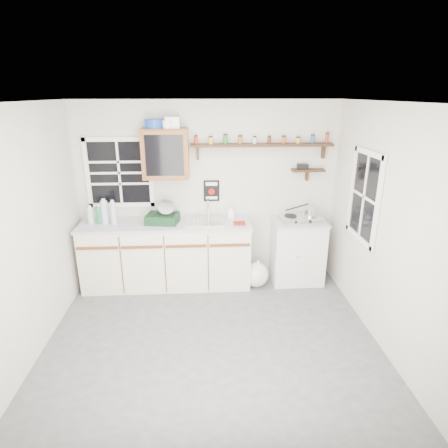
# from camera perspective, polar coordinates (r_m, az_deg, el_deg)

# --- Properties ---
(room) EXTENTS (3.64, 3.24, 2.54)m
(room) POSITION_cam_1_polar(r_m,az_deg,el_deg) (3.75, -2.04, -1.38)
(room) COLOR #49494B
(room) RESTS_ON ground
(main_cabinet) EXTENTS (2.31, 0.63, 0.92)m
(main_cabinet) POSITION_cam_1_polar(r_m,az_deg,el_deg) (5.27, -8.66, -4.51)
(main_cabinet) COLOR beige
(main_cabinet) RESTS_ON floor
(right_cabinet) EXTENTS (0.73, 0.57, 0.91)m
(right_cabinet) POSITION_cam_1_polar(r_m,az_deg,el_deg) (5.44, 11.04, -3.97)
(right_cabinet) COLOR silver
(right_cabinet) RESTS_ON floor
(sink) EXTENTS (0.52, 0.44, 0.29)m
(sink) POSITION_cam_1_polar(r_m,az_deg,el_deg) (5.08, -2.89, 0.45)
(sink) COLOR silver
(sink) RESTS_ON main_cabinet
(upper_cabinet) EXTENTS (0.60, 0.32, 0.65)m
(upper_cabinet) POSITION_cam_1_polar(r_m,az_deg,el_deg) (5.03, -8.91, 10.54)
(upper_cabinet) COLOR brown
(upper_cabinet) RESTS_ON wall_back
(upper_cabinet_clutter) EXTENTS (0.44, 0.24, 0.14)m
(upper_cabinet_clutter) POSITION_cam_1_polar(r_m,az_deg,el_deg) (4.99, -9.46, 14.90)
(upper_cabinet_clutter) COLOR #173999
(upper_cabinet_clutter) RESTS_ON upper_cabinet
(spice_shelf) EXTENTS (1.91, 0.18, 0.35)m
(spice_shelf) POSITION_cam_1_polar(r_m,az_deg,el_deg) (5.12, 5.75, 11.98)
(spice_shelf) COLOR black
(spice_shelf) RESTS_ON wall_back
(secondary_shelf) EXTENTS (0.45, 0.16, 0.24)m
(secondary_shelf) POSITION_cam_1_polar(r_m,az_deg,el_deg) (5.32, 12.42, 8.09)
(secondary_shelf) COLOR black
(secondary_shelf) RESTS_ON wall_back
(warning_sign) EXTENTS (0.22, 0.02, 0.30)m
(warning_sign) POSITION_cam_1_polar(r_m,az_deg,el_deg) (5.26, -1.91, 5.08)
(warning_sign) COLOR black
(warning_sign) RESTS_ON wall_back
(window_back) EXTENTS (0.93, 0.03, 0.98)m
(window_back) POSITION_cam_1_polar(r_m,az_deg,el_deg) (5.31, -15.67, 7.52)
(window_back) COLOR black
(window_back) RESTS_ON wall_back
(window_right) EXTENTS (0.03, 0.78, 1.08)m
(window_right) POSITION_cam_1_polar(r_m,az_deg,el_deg) (4.60, 20.64, 3.92)
(window_right) COLOR black
(window_right) RESTS_ON wall_back
(water_bottles) EXTENTS (0.39, 0.13, 0.34)m
(water_bottles) POSITION_cam_1_polar(r_m,az_deg,el_deg) (5.23, -18.01, 1.55)
(water_bottles) COLOR #ADC0CA
(water_bottles) RESTS_ON main_cabinet
(dish_rack) EXTENTS (0.46, 0.38, 0.31)m
(dish_rack) POSITION_cam_1_polar(r_m,az_deg,el_deg) (5.08, -9.18, 1.25)
(dish_rack) COLOR black
(dish_rack) RESTS_ON main_cabinet
(soap_bottle) EXTENTS (0.08, 0.09, 0.18)m
(soap_bottle) POSITION_cam_1_polar(r_m,az_deg,el_deg) (5.22, 1.05, 1.90)
(soap_bottle) COLOR white
(soap_bottle) RESTS_ON main_cabinet
(rag) EXTENTS (0.16, 0.14, 0.02)m
(rag) POSITION_cam_1_polar(r_m,az_deg,el_deg) (4.99, 2.35, 0.11)
(rag) COLOR maroon
(rag) RESTS_ON main_cabinet
(hotplate) EXTENTS (0.58, 0.34, 0.08)m
(hotplate) POSITION_cam_1_polar(r_m,az_deg,el_deg) (5.25, 11.56, 0.88)
(hotplate) COLOR silver
(hotplate) RESTS_ON right_cabinet
(saucepan) EXTENTS (0.40, 0.30, 0.19)m
(saucepan) POSITION_cam_1_polar(r_m,az_deg,el_deg) (5.26, 13.02, 1.83)
(saucepan) COLOR silver
(saucepan) RESTS_ON hotplate
(trash_bag) EXTENTS (0.38, 0.34, 0.43)m
(trash_bag) POSITION_cam_1_polar(r_m,az_deg,el_deg) (5.28, 4.94, -7.66)
(trash_bag) COLOR silver
(trash_bag) RESTS_ON floor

